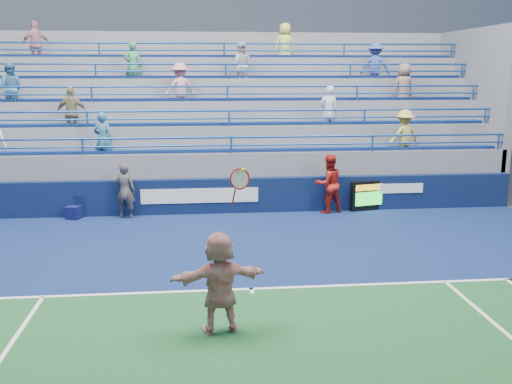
{
  "coord_description": "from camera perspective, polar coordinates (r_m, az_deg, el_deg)",
  "views": [
    {
      "loc": [
        -1.0,
        -10.86,
        4.35
      ],
      "look_at": [
        0.35,
        2.5,
        1.5
      ],
      "focal_mm": 40.0,
      "sensor_mm": 36.0,
      "label": 1
    }
  ],
  "objects": [
    {
      "name": "ball_girl",
      "position": [
        17.86,
        7.27,
        0.81
      ],
      "size": [
        1.05,
        0.91,
        1.84
      ],
      "primitive_type": "imported",
      "rotation": [
        0.0,
        0.0,
        3.42
      ],
      "color": "#AF1D14",
      "rests_on": "ground"
    },
    {
      "name": "sponsor_wall",
      "position": [
        17.8,
        -2.4,
        -0.35
      ],
      "size": [
        18.0,
        0.32,
        1.1
      ],
      "color": "#0A173C",
      "rests_on": "ground"
    },
    {
      "name": "judge_chair",
      "position": [
        17.95,
        -17.75,
        -1.88
      ],
      "size": [
        0.51,
        0.52,
        0.71
      ],
      "color": "#0D1343",
      "rests_on": "ground"
    },
    {
      "name": "tennis_player",
      "position": [
        9.7,
        -3.65,
        -8.98
      ],
      "size": [
        1.7,
        0.78,
        2.83
      ],
      "color": "silver",
      "rests_on": "ground"
    },
    {
      "name": "line_judge",
      "position": [
        17.5,
        -12.98,
        0.13
      ],
      "size": [
        0.67,
        0.49,
        1.69
      ],
      "primitive_type": "imported",
      "rotation": [
        0.0,
        0.0,
        3.0
      ],
      "color": "#121534",
      "rests_on": "ground"
    },
    {
      "name": "ground",
      "position": [
        11.75,
        -0.48,
        -9.76
      ],
      "size": [
        120.0,
        120.0,
        0.0
      ],
      "primitive_type": "plane",
      "color": "#333538"
    },
    {
      "name": "bleacher_stand",
      "position": [
        21.35,
        -3.05,
        4.42
      ],
      "size": [
        18.0,
        5.6,
        6.13
      ],
      "color": "slate",
      "rests_on": "ground"
    },
    {
      "name": "serve_speed_board",
      "position": [
        18.46,
        11.43,
        -0.35
      ],
      "size": [
        1.38,
        0.45,
        0.96
      ],
      "color": "black",
      "rests_on": "ground"
    }
  ]
}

